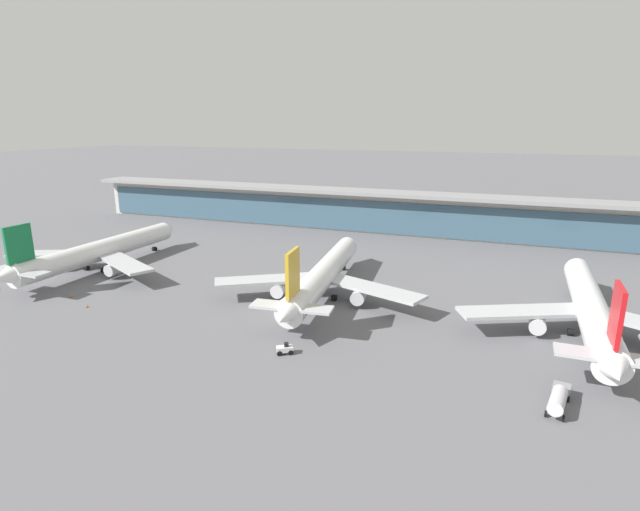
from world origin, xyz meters
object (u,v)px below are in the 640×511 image
at_px(safety_cone_alpha, 72,296).
at_px(safety_cone_bravo, 87,306).
at_px(airliner_centre_stand, 323,275).
at_px(service_truck_near_nose_grey, 559,398).
at_px(airliner_right_stand, 591,309).
at_px(airliner_left_stand, 98,251).
at_px(service_truck_under_wing_white, 285,349).

distance_m(safety_cone_alpha, safety_cone_bravo, 9.31).
distance_m(airliner_centre_stand, service_truck_near_nose_grey, 56.81).
bearing_deg(safety_cone_alpha, service_truck_near_nose_grey, -6.04).
height_order(airliner_right_stand, safety_cone_alpha, airliner_right_stand).
distance_m(airliner_left_stand, safety_cone_bravo, 30.16).
xyz_separation_m(service_truck_near_nose_grey, service_truck_under_wing_white, (-43.03, 1.92, -0.83)).
bearing_deg(airliner_left_stand, safety_cone_bravo, -50.76).
bearing_deg(airliner_right_stand, safety_cone_bravo, -167.10).
bearing_deg(airliner_centre_stand, service_truck_near_nose_grey, -33.71).
relative_size(service_truck_near_nose_grey, safety_cone_alpha, 12.67).
relative_size(airliner_right_stand, service_truck_near_nose_grey, 7.01).
relative_size(service_truck_near_nose_grey, safety_cone_bravo, 12.67).
height_order(airliner_centre_stand, service_truck_under_wing_white, airliner_centre_stand).
height_order(airliner_left_stand, safety_cone_bravo, airliner_left_stand).
height_order(airliner_centre_stand, airliner_right_stand, same).
distance_m(airliner_centre_stand, airliner_right_stand, 54.29).
bearing_deg(airliner_left_stand, service_truck_near_nose_grey, -15.04).
bearing_deg(airliner_centre_stand, service_truck_under_wing_white, -82.04).
xyz_separation_m(airliner_left_stand, service_truck_near_nose_grey, (111.48, -29.95, -3.52)).
distance_m(service_truck_under_wing_white, safety_cone_bravo, 49.88).
bearing_deg(safety_cone_alpha, airliner_right_stand, 9.98).
height_order(service_truck_near_nose_grey, service_truck_under_wing_white, service_truck_near_nose_grey).
distance_m(airliner_left_stand, service_truck_near_nose_grey, 115.49).
bearing_deg(safety_cone_alpha, safety_cone_bravo, -24.12).
distance_m(airliner_centre_stand, service_truck_under_wing_white, 30.16).
bearing_deg(airliner_centre_stand, airliner_left_stand, -178.65).
height_order(airliner_right_stand, service_truck_under_wing_white, airliner_right_stand).
bearing_deg(airliner_left_stand, airliner_right_stand, -0.09).
xyz_separation_m(airliner_centre_stand, airliner_right_stand, (54.26, -1.71, 0.00)).
bearing_deg(airliner_left_stand, airliner_centre_stand, 1.35).
bearing_deg(service_truck_near_nose_grey, safety_cone_bravo, 175.74).
relative_size(safety_cone_alpha, safety_cone_bravo, 1.00).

